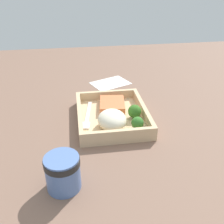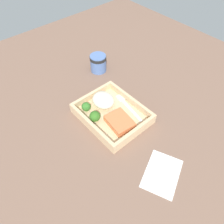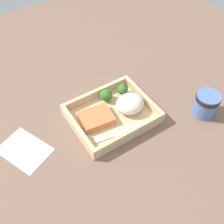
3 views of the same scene
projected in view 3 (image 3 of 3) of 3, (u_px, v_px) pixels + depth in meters
ground_plane at (112, 120)px, 82.61cm from camera, size 160.00×160.00×2.00cm
takeout_tray at (112, 116)px, 81.39cm from camera, size 24.95×20.32×1.20cm
tray_rim at (112, 112)px, 79.86cm from camera, size 24.95×20.32×2.83cm
salmon_fillet at (96, 118)px, 78.72cm from camera, size 10.38×8.69×2.28cm
mashed_potatoes at (130, 104)px, 80.66cm from camera, size 9.07×7.91×5.01cm
broccoli_floret_1 at (106, 95)px, 83.41cm from camera, size 3.93×3.93×4.23cm
broccoli_floret_2 at (123, 90)px, 85.38cm from camera, size 3.44×3.44×3.78cm
fork at (123, 132)px, 76.57cm from camera, size 15.86×4.24×0.44cm
paper_cup at (206, 103)px, 79.91cm from camera, size 7.34×7.34×7.75cm
receipt_slip at (25, 150)px, 74.05cm from camera, size 14.66×16.74×0.24cm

